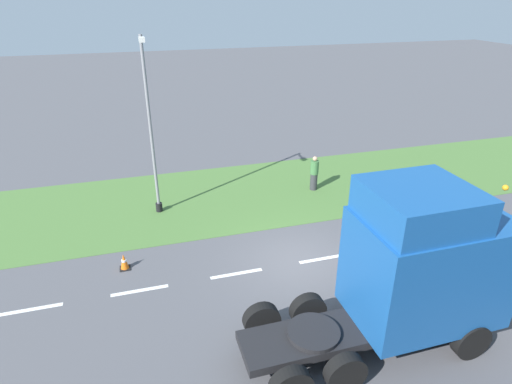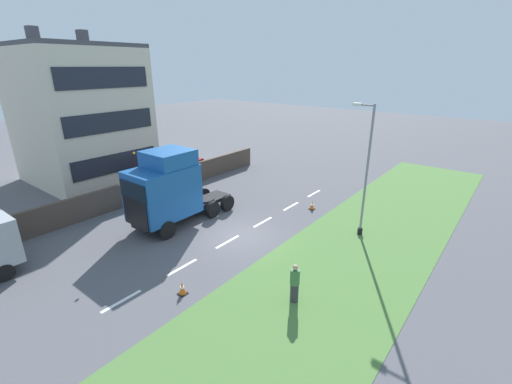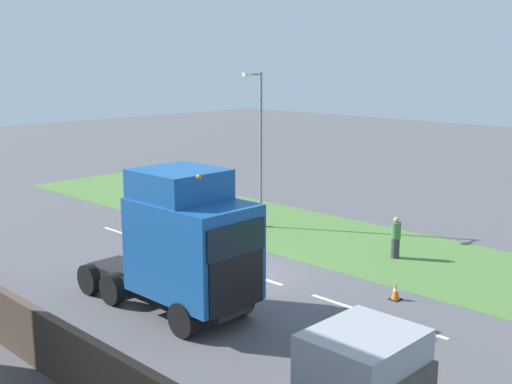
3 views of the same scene
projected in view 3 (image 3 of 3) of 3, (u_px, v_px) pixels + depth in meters
The scene contains 9 objects.
ground_plane at pixel (246, 273), 23.90m from camera, with size 120.00×120.00×0.00m, color #515156.
grass_verge at pixel (344, 242), 28.09m from camera, with size 7.00×44.00×0.01m.
lane_markings at pixel (234, 269), 24.38m from camera, with size 0.16×17.80×0.00m.
boundary_wall at pixel (12, 322), 17.45m from camera, with size 0.25×24.00×1.61m.
lorry_cab at pixel (187, 244), 19.55m from camera, with size 2.62×6.93×4.72m.
lamp_post at pixel (260, 155), 29.91m from camera, with size 1.26×0.28×7.28m.
pedestrian at pixel (396, 238), 25.61m from camera, with size 0.39×0.39×1.70m.
traffic_cone_lead at pixel (396, 291), 21.23m from camera, with size 0.36×0.36×0.58m.
traffic_cone_trailing at pixel (176, 230), 28.88m from camera, with size 0.36×0.36×0.58m.
Camera 3 is at (16.01, 16.24, 7.78)m, focal length 45.00 mm.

